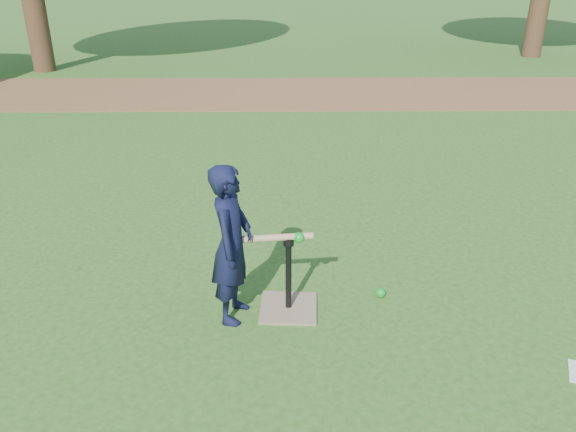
{
  "coord_description": "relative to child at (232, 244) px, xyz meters",
  "views": [
    {
      "loc": [
        -0.36,
        -3.72,
        2.46
      ],
      "look_at": [
        -0.31,
        0.2,
        0.65
      ],
      "focal_mm": 35.0,
      "sensor_mm": 36.0,
      "label": 1
    }
  ],
  "objects": [
    {
      "name": "ground",
      "position": [
        0.72,
        0.18,
        -0.6
      ],
      "size": [
        80.0,
        80.0,
        0.0
      ],
      "primitive_type": "plane",
      "color": "#285116",
      "rests_on": "ground"
    },
    {
      "name": "dirt_strip",
      "position": [
        0.72,
        7.68,
        -0.6
      ],
      "size": [
        24.0,
        3.0,
        0.01
      ],
      "primitive_type": "cube",
      "color": "brown",
      "rests_on": "ground"
    },
    {
      "name": "child",
      "position": [
        0.0,
        0.0,
        0.0
      ],
      "size": [
        0.36,
        0.48,
        1.2
      ],
      "primitive_type": "imported",
      "rotation": [
        0.0,
        0.0,
        1.39
      ],
      "color": "black",
      "rests_on": "ground"
    },
    {
      "name": "wiffle_ball_ground",
      "position": [
        1.14,
        0.23,
        -0.56
      ],
      "size": [
        0.08,
        0.08,
        0.08
      ],
      "primitive_type": "sphere",
      "color": "#0D9621",
      "rests_on": "ground"
    },
    {
      "name": "batting_tee",
      "position": [
        0.41,
        0.07,
        -0.49
      ],
      "size": [
        0.45,
        0.45,
        0.61
      ],
      "color": "#876D55",
      "rests_on": "ground"
    },
    {
      "name": "swing_action",
      "position": [
        0.3,
        0.05,
        0.02
      ],
      "size": [
        0.63,
        0.13,
        0.08
      ],
      "color": "tan",
      "rests_on": "ground"
    }
  ]
}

